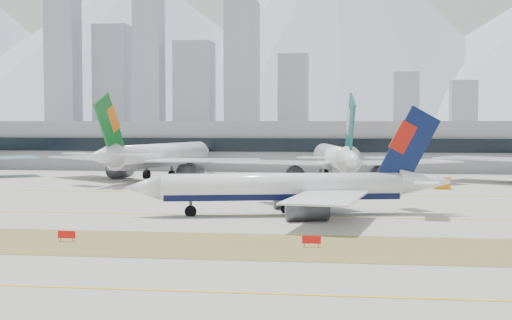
# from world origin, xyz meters

# --- Properties ---
(ground) EXTENTS (3000.00, 3000.00, 0.00)m
(ground) POSITION_xyz_m (0.00, 0.00, 0.00)
(ground) COLOR gray
(ground) RESTS_ON ground
(apron_markings) EXTENTS (360.00, 122.22, 0.06)m
(apron_markings) POSITION_xyz_m (0.00, -53.95, 0.02)
(apron_markings) COLOR olive
(apron_markings) RESTS_ON ground
(taxiing_airliner) EXTENTS (51.42, 44.02, 17.45)m
(taxiing_airliner) POSITION_xyz_m (11.75, -2.89, 4.21)
(taxiing_airliner) COLOR white
(taxiing_airliner) RESTS_ON ground
(widebody_eva) EXTENTS (58.74, 58.66, 21.65)m
(widebody_eva) POSITION_xyz_m (-28.46, 62.68, 5.76)
(widebody_eva) COLOR white
(widebody_eva) RESTS_ON ground
(widebody_cathay) EXTENTS (58.35, 57.71, 21.07)m
(widebody_cathay) POSITION_xyz_m (17.16, 57.80, 5.60)
(widebody_cathay) COLOR white
(widebody_cathay) RESTS_ON ground
(terminal) EXTENTS (280.00, 43.10, 15.00)m
(terminal) POSITION_xyz_m (0.00, 114.84, 7.50)
(terminal) COLOR gray
(terminal) RESTS_ON ground
(hold_sign_left) EXTENTS (2.20, 0.15, 1.35)m
(hold_sign_left) POSITION_xyz_m (-13.72, -32.00, 0.88)
(hold_sign_left) COLOR red
(hold_sign_left) RESTS_ON ground
(hold_sign_right) EXTENTS (2.20, 0.15, 1.35)m
(hold_sign_right) POSITION_xyz_m (16.04, -32.00, 0.88)
(hold_sign_right) COLOR red
(hold_sign_right) RESTS_ON ground
(gse_c) EXTENTS (3.55, 2.00, 2.60)m
(gse_c) POSITION_xyz_m (40.60, 44.77, 1.05)
(gse_c) COLOR orange
(gse_c) RESTS_ON ground
(gse_b) EXTENTS (3.55, 2.00, 2.60)m
(gse_b) POSITION_xyz_m (-17.11, 37.76, 1.05)
(gse_b) COLOR orange
(gse_b) RESTS_ON ground
(city_skyline) EXTENTS (342.00, 49.80, 140.00)m
(city_skyline) POSITION_xyz_m (-106.76, 453.42, 49.80)
(city_skyline) COLOR #8B919F
(city_skyline) RESTS_ON ground
(mountain_ridge) EXTENTS (2830.00, 1120.00, 470.00)m
(mountain_ridge) POSITION_xyz_m (33.00, 1404.14, 181.85)
(mountain_ridge) COLOR #9EA8B7
(mountain_ridge) RESTS_ON ground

